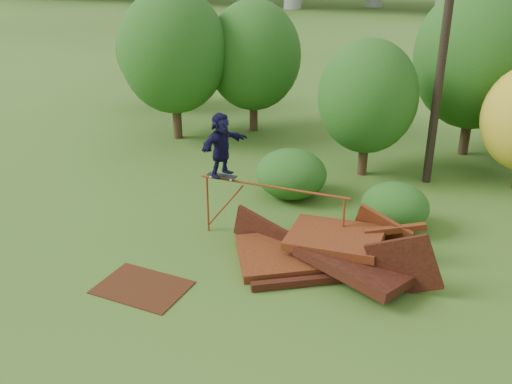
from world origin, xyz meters
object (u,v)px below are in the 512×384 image
(scrap_pile, at_px, (328,252))
(skater, at_px, (221,145))
(utility_pole, at_px, (445,38))
(flat_plate, at_px, (142,287))

(scrap_pile, xyz_separation_m, skater, (-3.18, 0.67, 2.25))
(skater, distance_m, utility_pole, 8.06)
(skater, xyz_separation_m, utility_pole, (4.96, 5.97, 2.18))
(scrap_pile, height_order, skater, skater)
(skater, relative_size, flat_plate, 0.83)
(skater, xyz_separation_m, flat_plate, (-0.68, -3.22, -2.62))
(scrap_pile, xyz_separation_m, utility_pole, (1.78, 6.64, 4.43))
(skater, bearing_deg, scrap_pile, -81.35)
(scrap_pile, distance_m, skater, 3.95)
(flat_plate, relative_size, utility_pole, 0.22)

